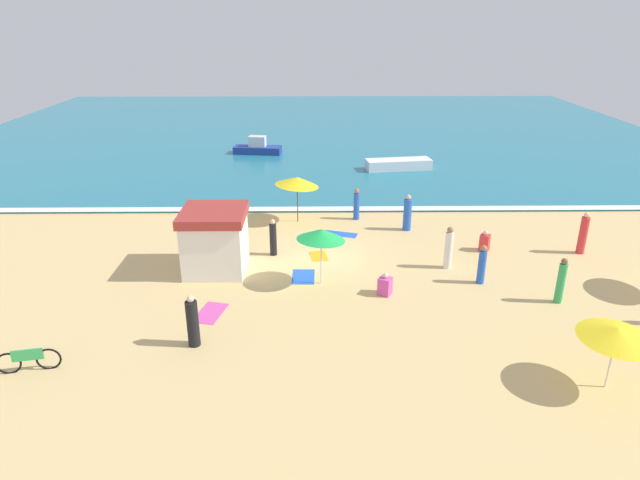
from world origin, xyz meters
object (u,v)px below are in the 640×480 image
object	(u,v)px
beachgoer_2	(583,234)
beachgoer_9	(357,205)
beachgoer_7	(485,242)
beachgoer_4	(385,285)
beachgoer_3	(449,249)
beach_umbrella_4	(297,181)
beach_umbrella_0	(321,234)
small_boat_0	(258,148)
beachgoer_1	(273,238)
lifeguard_cabana	(215,240)
beachgoer_8	(193,322)
beachgoer_10	(407,214)
beachgoer_5	(561,281)
beach_umbrella_1	(617,333)
beachgoer_6	(482,265)
small_boat_1	(398,164)
parked_bicycle	(28,360)

from	to	relation	value
beachgoer_2	beachgoer_9	distance (m)	10.58
beachgoer_7	beachgoer_9	bearing A→B (deg)	142.44
beachgoer_4	beachgoer_9	size ratio (longest dim) A/B	0.54
beachgoer_3	beachgoer_9	world-z (taller)	beachgoer_3
beach_umbrella_4	beach_umbrella_0	bearing A→B (deg)	-81.21
small_boat_0	beachgoer_1	bearing A→B (deg)	-82.70
beach_umbrella_0	beachgoer_4	size ratio (longest dim) A/B	2.95
lifeguard_cabana	beach_umbrella_0	distance (m)	4.55
beachgoer_4	beachgoer_7	distance (m)	6.43
beachgoer_2	beachgoer_7	distance (m)	4.21
beachgoer_2	beachgoer_3	distance (m)	6.39
beachgoer_8	beachgoer_2	bearing A→B (deg)	24.69
beachgoer_3	beachgoer_4	size ratio (longest dim) A/B	2.06
beachgoer_1	beachgoer_10	distance (m)	6.97
beachgoer_5	small_boat_0	world-z (taller)	beachgoer_5
beach_umbrella_4	beachgoer_2	world-z (taller)	beach_umbrella_4
lifeguard_cabana	beachgoer_8	bearing A→B (deg)	-88.19
beach_umbrella_1	beachgoer_5	distance (m)	5.13
beachgoer_8	beachgoer_10	distance (m)	13.12
beach_umbrella_4	beachgoer_6	distance (m)	10.28
beachgoer_10	beachgoer_3	bearing A→B (deg)	-77.16
beachgoer_5	beachgoer_8	xyz separation A→B (m)	(-12.77, -2.69, -0.03)
beachgoer_4	beachgoer_9	xyz separation A→B (m)	(-0.47, 8.27, 0.41)
beach_umbrella_4	beachgoer_5	distance (m)	13.11
beach_umbrella_0	beachgoer_1	xyz separation A→B (m)	(-2.05, 2.83, -1.28)
beachgoer_8	beachgoer_5	bearing A→B (deg)	11.89
lifeguard_cabana	small_boat_1	size ratio (longest dim) A/B	0.60
beachgoer_4	beachgoer_7	world-z (taller)	beachgoer_7
beachgoer_3	small_boat_1	world-z (taller)	beachgoer_3
lifeguard_cabana	beachgoer_3	xyz separation A→B (m)	(9.55, 0.04, -0.46)
beachgoer_9	small_boat_1	distance (m)	10.13
beachgoer_4	beachgoer_6	size ratio (longest dim) A/B	0.55
beach_umbrella_0	beachgoer_4	world-z (taller)	beach_umbrella_0
beachgoer_5	beachgoer_7	xyz separation A→B (m)	(-1.34, 4.81, -0.43)
beachgoer_3	parked_bicycle	bearing A→B (deg)	-153.23
beachgoer_5	beachgoer_9	world-z (taller)	beachgoer_5
beach_umbrella_1	beachgoer_4	bearing A→B (deg)	134.41
beach_umbrella_1	beachgoer_7	bearing A→B (deg)	93.73
beachgoer_3	beachgoer_10	size ratio (longest dim) A/B	1.01
beachgoer_4	parked_bicycle	bearing A→B (deg)	-156.95
beach_umbrella_4	beachgoer_6	xyz separation A→B (m)	(7.34, -7.08, -1.34)
beach_umbrella_0	parked_bicycle	world-z (taller)	beach_umbrella_0
beach_umbrella_4	small_boat_0	distance (m)	14.91
beachgoer_9	beachgoer_6	bearing A→B (deg)	-59.54
lifeguard_cabana	beachgoer_3	world-z (taller)	lifeguard_cabana
beachgoer_8	small_boat_0	world-z (taller)	beachgoer_8
beachgoer_5	beachgoer_10	world-z (taller)	beachgoer_10
parked_bicycle	beachgoer_6	xyz separation A→B (m)	(14.95, 5.62, 0.39)
beachgoer_2	beachgoer_4	xyz separation A→B (m)	(-9.11, -3.79, -0.52)
beachgoer_2	beachgoer_8	world-z (taller)	beachgoer_2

